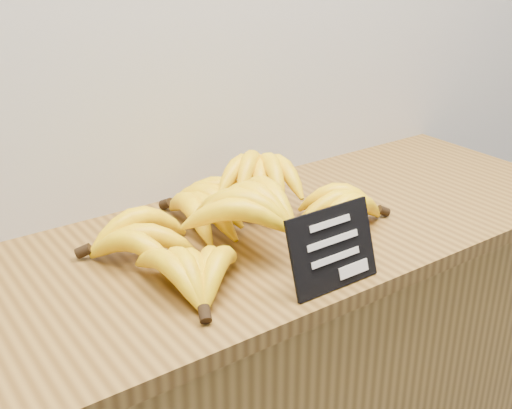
{
  "coord_description": "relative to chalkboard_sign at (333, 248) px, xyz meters",
  "views": [
    {
      "loc": [
        -0.42,
        1.85,
        1.48
      ],
      "look_at": [
        0.18,
        2.7,
        1.02
      ],
      "focal_mm": 45.0,
      "sensor_mm": 36.0,
      "label": 1
    }
  ],
  "objects": [
    {
      "name": "banana_pile",
      "position": [
        -0.05,
        0.22,
        -0.01
      ],
      "size": [
        0.6,
        0.4,
        0.13
      ],
      "color": "yellow",
      "rests_on": "counter_top"
    },
    {
      "name": "chalkboard_sign",
      "position": [
        0.0,
        0.0,
        0.0
      ],
      "size": [
        0.17,
        0.05,
        0.13
      ],
      "primitive_type": "cube",
      "rotation": [
        -0.31,
        0.0,
        0.0
      ],
      "color": "black",
      "rests_on": "counter_top"
    },
    {
      "name": "counter_top",
      "position": [
        -0.03,
        0.22,
        -0.08
      ],
      "size": [
        1.58,
        0.54,
        0.03
      ],
      "primitive_type": "cube",
      "color": "brown",
      "rests_on": "counter"
    }
  ]
}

